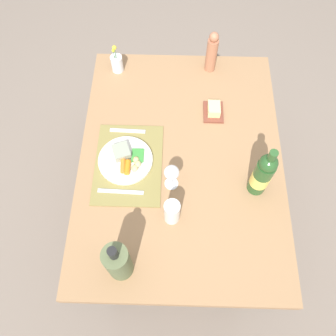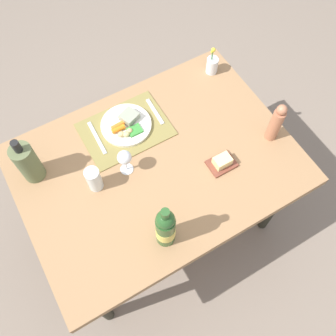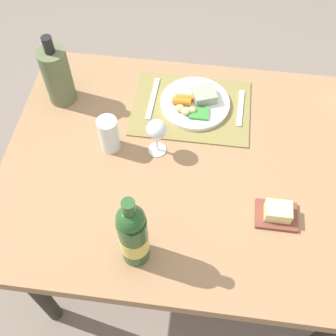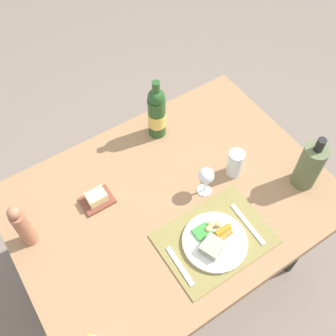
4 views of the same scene
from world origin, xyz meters
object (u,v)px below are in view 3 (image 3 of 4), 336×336
at_px(dinner_plate, 195,102).
at_px(cooler_bottle, 57,75).
at_px(wine_bottle, 133,235).
at_px(fork, 240,108).
at_px(butter_dish, 277,213).
at_px(knife, 153,98).
at_px(wine_glass, 157,131).
at_px(dining_table, 195,176).
at_px(water_tumbler, 109,136).

distance_m(dinner_plate, cooler_bottle, 0.50).
bearing_deg(cooler_bottle, wine_bottle, 123.14).
xyz_separation_m(fork, wine_bottle, (0.28, 0.60, 0.13)).
xyz_separation_m(butter_dish, cooler_bottle, (0.79, -0.40, 0.09)).
bearing_deg(wine_bottle, knife, -86.07).
relative_size(dinner_plate, wine_glass, 1.72).
relative_size(wine_bottle, wine_glass, 2.13).
relative_size(knife, butter_dish, 1.60).
height_order(dining_table, cooler_bottle, cooler_bottle).
bearing_deg(knife, dining_table, 126.85).
xyz_separation_m(water_tumbler, cooler_bottle, (0.22, -0.20, 0.06)).
bearing_deg(water_tumbler, dinner_plate, -140.80).
relative_size(dining_table, fork, 7.52).
xyz_separation_m(dinner_plate, cooler_bottle, (0.49, 0.02, 0.10)).
height_order(wine_glass, water_tumbler, wine_glass).
distance_m(dining_table, wine_glass, 0.23).
bearing_deg(cooler_bottle, knife, -174.32).
bearing_deg(dining_table, cooler_bottle, -24.27).
height_order(wine_bottle, wine_glass, wine_bottle).
xyz_separation_m(fork, water_tumbler, (0.44, 0.23, 0.05)).
distance_m(dinner_plate, butter_dish, 0.51).
distance_m(knife, wine_bottle, 0.62).
distance_m(dinner_plate, fork, 0.17).
bearing_deg(knife, cooler_bottle, 7.50).
relative_size(dinner_plate, fork, 1.46).
bearing_deg(wine_bottle, butter_dish, -156.48).
xyz_separation_m(knife, cooler_bottle, (0.33, 0.03, 0.11)).
height_order(wine_bottle, water_tumbler, wine_bottle).
bearing_deg(wine_glass, water_tumbler, 1.90).
relative_size(dinner_plate, knife, 1.23).
bearing_deg(knife, wine_glass, 104.03).
distance_m(fork, wine_glass, 0.37).
height_order(knife, cooler_bottle, cooler_bottle).
xyz_separation_m(dining_table, wine_bottle, (0.15, 0.34, 0.21)).
bearing_deg(wine_glass, knife, -77.79).
bearing_deg(dining_table, wine_bottle, 66.66).
distance_m(knife, wine_glass, 0.25).
relative_size(fork, wine_bottle, 0.55).
bearing_deg(water_tumbler, fork, -152.56).
distance_m(dinner_plate, wine_glass, 0.26).
relative_size(dinner_plate, wine_bottle, 0.81).
height_order(dinner_plate, wine_glass, wine_glass).
relative_size(dining_table, water_tumbler, 9.62).
distance_m(fork, cooler_bottle, 0.67).
distance_m(dining_table, dinner_plate, 0.28).
bearing_deg(fork, wine_glass, 40.72).
distance_m(dinner_plate, wine_bottle, 0.62).
relative_size(wine_bottle, water_tumbler, 2.32).
xyz_separation_m(wine_glass, water_tumbler, (0.16, 0.01, -0.05)).
height_order(knife, water_tumbler, water_tumbler).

